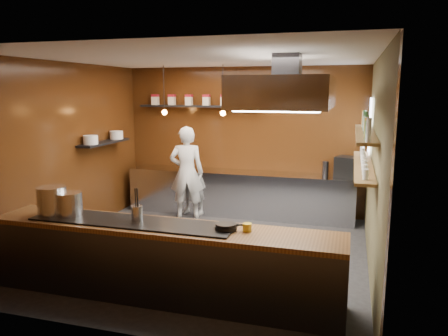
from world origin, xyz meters
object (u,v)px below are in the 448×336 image
at_px(espresso_machine, 347,167).
at_px(stockpot_small, 69,204).
at_px(stockpot_large, 52,200).
at_px(chef, 187,173).
at_px(extractor_hood, 286,92).

bearing_deg(espresso_machine, stockpot_small, -111.90).
relative_size(stockpot_large, stockpot_small, 1.16).
height_order(stockpot_large, stockpot_small, stockpot_large).
bearing_deg(stockpot_small, chef, 84.28).
distance_m(stockpot_small, chef, 3.32).
distance_m(stockpot_small, espresso_machine, 5.12).
xyz_separation_m(extractor_hood, stockpot_large, (-2.84, -1.21, -1.38)).
distance_m(extractor_hood, stockpot_small, 3.18).
distance_m(espresso_machine, chef, 3.10).
distance_m(stockpot_large, stockpot_small, 0.26).
distance_m(extractor_hood, stockpot_large, 3.38).
relative_size(stockpot_large, espresso_machine, 0.96).
xyz_separation_m(extractor_hood, stockpot_small, (-2.58, -1.20, -1.41)).
bearing_deg(stockpot_large, espresso_machine, 46.72).
bearing_deg(stockpot_small, espresso_machine, 48.75).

